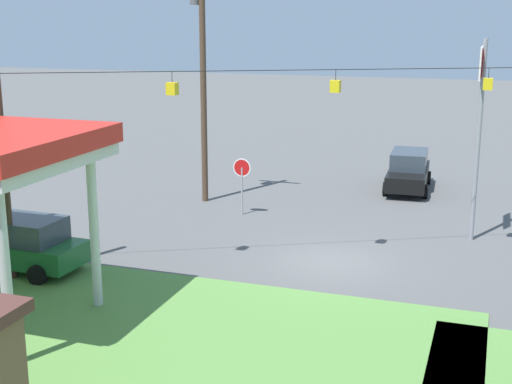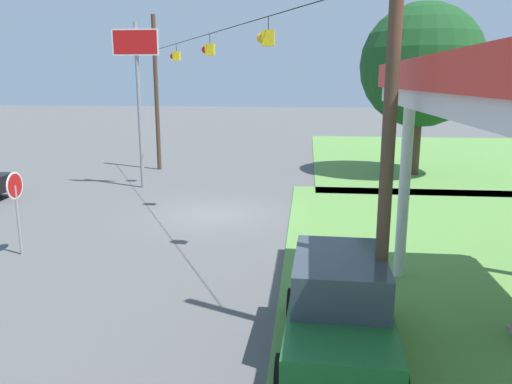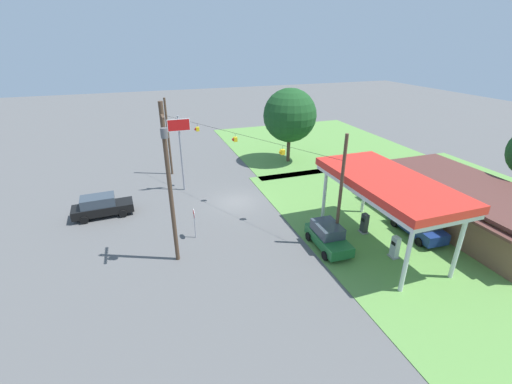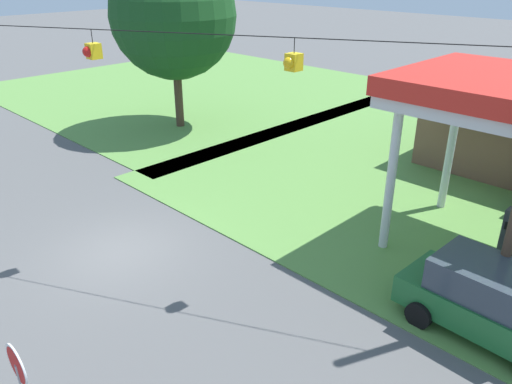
% 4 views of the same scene
% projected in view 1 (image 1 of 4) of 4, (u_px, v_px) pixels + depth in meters
% --- Properties ---
extents(ground_plane, '(160.00, 160.00, 0.00)m').
position_uv_depth(ground_plane, '(331.00, 262.00, 25.14)').
color(ground_plane, '#565656').
extents(car_at_pumps_front, '(4.39, 2.22, 1.88)m').
position_uv_depth(car_at_pumps_front, '(23.00, 244.00, 24.04)').
color(car_at_pumps_front, '#1E602D').
rests_on(car_at_pumps_front, ground).
extents(car_on_crossroad, '(2.31, 5.10, 1.92)m').
position_uv_depth(car_on_crossroad, '(408.00, 170.00, 35.53)').
color(car_on_crossroad, black).
rests_on(car_on_crossroad, ground).
extents(stop_sign_roadside, '(0.80, 0.08, 2.50)m').
position_uv_depth(stop_sign_roadside, '(242.00, 174.00, 30.76)').
color(stop_sign_roadside, '#99999E').
rests_on(stop_sign_roadside, ground).
extents(stop_sign_overhead, '(0.22, 2.17, 7.66)m').
position_uv_depth(stop_sign_overhead, '(480.00, 99.00, 26.39)').
color(stop_sign_overhead, gray).
rests_on(stop_sign_overhead, ground).
extents(utility_pole_main, '(2.20, 0.44, 11.03)m').
position_uv_depth(utility_pole_main, '(202.00, 69.00, 32.08)').
color(utility_pole_main, '#4C3828').
rests_on(utility_pole_main, ground).
extents(signal_span_gantry, '(19.37, 10.24, 8.62)m').
position_uv_depth(signal_span_gantry, '(334.00, 132.00, 24.04)').
color(signal_span_gantry, '#4C3828').
rests_on(signal_span_gantry, ground).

